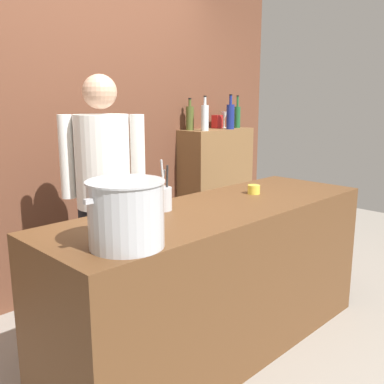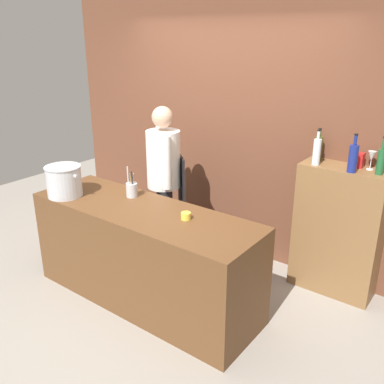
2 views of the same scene
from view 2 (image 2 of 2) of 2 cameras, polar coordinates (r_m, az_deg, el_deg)
ground_plane at (r=4.10m, az=-6.14°, el=-13.98°), size 8.00×8.00×0.00m
brick_back_panel at (r=4.56m, az=5.31°, el=10.23°), size 4.40×0.10×3.00m
prep_counter at (r=3.86m, az=-6.40°, el=-8.47°), size 2.17×0.70×0.90m
bar_cabinet at (r=4.13m, az=18.98°, el=-4.98°), size 0.76×0.32×1.23m
chef at (r=4.31m, az=-3.75°, el=2.31°), size 0.45×0.43×1.66m
stockpot_large at (r=4.06m, az=-16.85°, el=1.41°), size 0.39×0.33×0.28m
utensil_crock at (r=3.93m, az=-8.12°, el=0.36°), size 0.10×0.10×0.29m
butter_jar at (r=3.44m, az=-0.83°, el=-3.23°), size 0.08×0.08×0.06m
wine_bottle_cobalt at (r=3.76m, az=20.86°, el=4.32°), size 0.08×0.08×0.33m
wine_bottle_olive at (r=4.03m, az=16.63°, el=5.73°), size 0.07×0.07×0.29m
wine_bottle_clear at (r=3.88m, az=16.45°, el=5.29°), size 0.07×0.07×0.31m
wine_bottle_green at (r=3.79m, az=24.06°, el=3.83°), size 0.06×0.06×0.32m
wine_glass_wide at (r=3.90m, az=23.02°, el=4.36°), size 0.07×0.07×0.16m
spice_tin_red at (r=3.94m, az=21.54°, el=4.01°), size 0.08×0.08×0.13m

